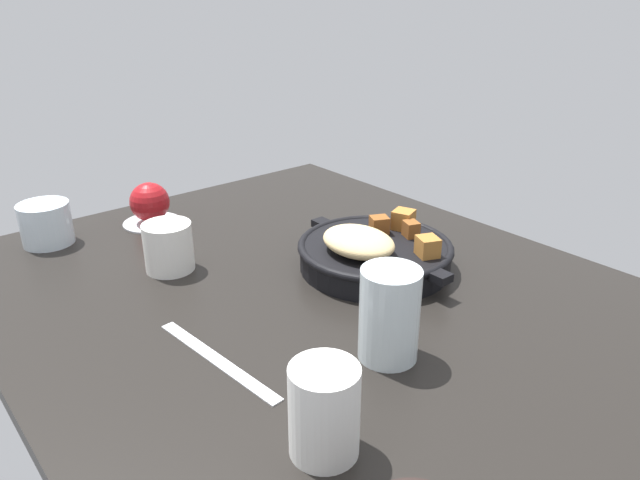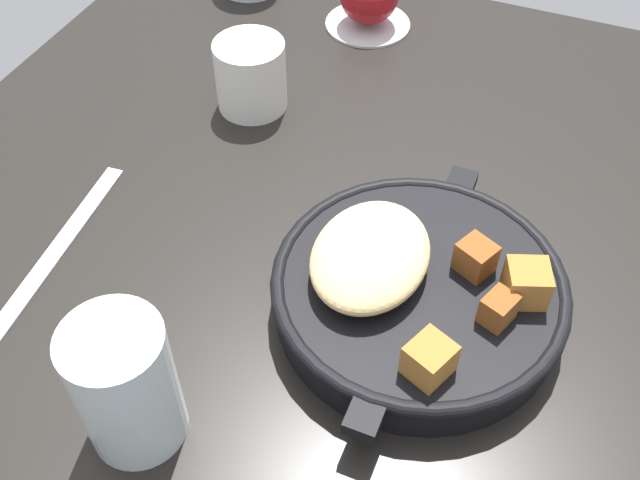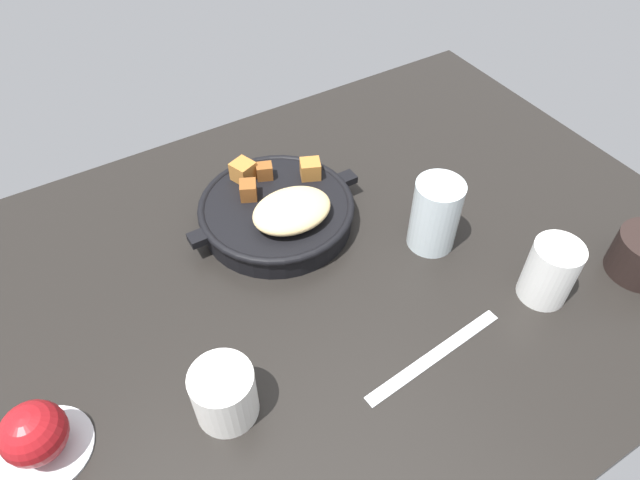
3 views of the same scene
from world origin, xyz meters
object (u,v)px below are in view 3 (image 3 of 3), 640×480
object	(u,v)px
butter_knife	(435,356)
cast_iron_skillet	(278,210)
red_apple	(34,433)
ceramic_mug_white	(224,394)
white_creamer_pitcher	(550,272)
water_glass_tall	(435,215)

from	to	relation	value
butter_knife	cast_iron_skillet	bearing A→B (deg)	-84.72
red_apple	ceramic_mug_white	distance (cm)	20.11
cast_iron_skillet	red_apple	size ratio (longest dim) A/B	3.97
white_creamer_pitcher	ceramic_mug_white	distance (cm)	44.46
white_creamer_pitcher	water_glass_tall	xyz separation A→B (cm)	(6.90, -15.53, 0.99)
ceramic_mug_white	water_glass_tall	bearing A→B (deg)	-166.48
cast_iron_skillet	ceramic_mug_white	distance (cm)	30.87
red_apple	ceramic_mug_white	size ratio (longest dim) A/B	0.94
butter_knife	ceramic_mug_white	distance (cm)	26.30
butter_knife	red_apple	bearing A→B (deg)	-21.21
white_creamer_pitcher	ceramic_mug_white	world-z (taller)	white_creamer_pitcher
cast_iron_skillet	butter_knife	size ratio (longest dim) A/B	1.29
butter_knife	water_glass_tall	distance (cm)	20.54
red_apple	ceramic_mug_white	xyz separation A→B (cm)	(-19.19, 6.02, -0.39)
red_apple	butter_knife	bearing A→B (deg)	163.73
butter_knife	white_creamer_pitcher	bearing A→B (deg)	175.95
butter_knife	ceramic_mug_white	world-z (taller)	ceramic_mug_white
white_creamer_pitcher	ceramic_mug_white	size ratio (longest dim) A/B	1.24
cast_iron_skillet	ceramic_mug_white	size ratio (longest dim) A/B	3.75
cast_iron_skillet	water_glass_tall	distance (cm)	23.17
cast_iron_skillet	water_glass_tall	bearing A→B (deg)	139.47
water_glass_tall	ceramic_mug_white	size ratio (longest dim) A/B	1.51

